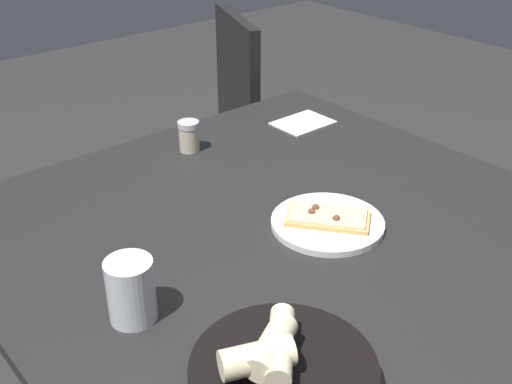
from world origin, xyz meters
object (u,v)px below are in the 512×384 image
Objects in this scene: bread_basket at (282,373)px; pepper_shaker at (189,138)px; pizza_plate at (327,221)px; chair_near at (209,133)px; dining_table at (285,247)px; beer_glass at (131,294)px.

bread_basket is 3.44× the size of pepper_shaker.
pepper_shaker is at bearing 90.81° from pizza_plate.
pepper_shaker is at bearing -130.45° from chair_near.
beer_glass is at bearing -173.23° from dining_table.
bread_basket reaches higher than pepper_shaker.
bread_basket is (-0.38, -0.27, 0.02)m from pizza_plate.
dining_table is at bearing 46.72° from bread_basket.
pepper_shaker reaches higher than pizza_plate.
bread_basket reaches higher than dining_table.
bread_basket is at bearing -144.04° from pizza_plate.
bread_basket is 0.30m from beer_glass.
bread_basket is at bearing -73.61° from beer_glass.
dining_table is at bearing -117.02° from chair_near.
chair_near reaches higher than bread_basket.
beer_glass is (-0.39, -0.05, 0.10)m from dining_table.
pepper_shaker is 0.68m from chair_near.
pepper_shaker is (0.45, 0.49, -0.01)m from beer_glass.
chair_near is (0.40, 0.97, -0.24)m from pizza_plate.
pepper_shaker is at bearing 64.20° from bread_basket.
pepper_shaker reaches higher than dining_table.
beer_glass is at bearing 106.39° from bread_basket.
pizza_plate is 0.46m from beer_glass.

